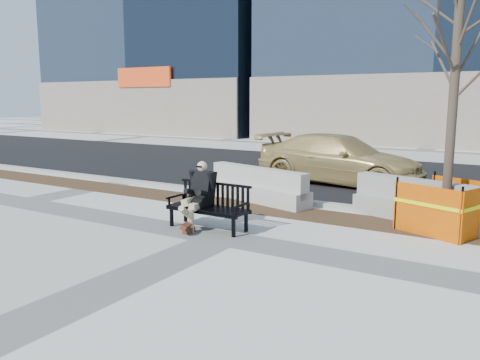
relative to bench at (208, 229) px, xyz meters
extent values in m
plane|color=beige|center=(0.62, -0.39, 0.00)|extent=(120.00, 120.00, 0.00)
cube|color=#47301C|center=(0.62, 2.21, 0.00)|extent=(40.00, 1.20, 0.02)
cube|color=black|center=(0.62, 8.41, 0.00)|extent=(60.00, 10.40, 0.01)
cube|color=#9E9B93|center=(0.62, 3.16, 0.06)|extent=(60.00, 0.25, 0.12)
imported|color=tan|center=(0.34, 6.66, 0.00)|extent=(5.46, 2.61, 1.53)
camera|label=1|loc=(5.63, -7.93, 2.63)|focal=36.52mm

